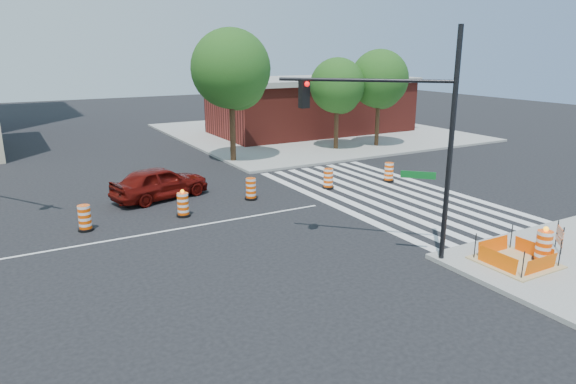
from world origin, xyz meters
The scene contains 18 objects.
ground centered at (0.00, 0.00, 0.00)m, with size 120.00×120.00×0.00m, color black.
sidewalk_ne centered at (18.00, 18.00, 0.07)m, with size 22.00×22.00×0.15m, color gray.
crosswalk_east centered at (10.95, 0.00, 0.01)m, with size 6.75×13.50×0.01m.
lane_centerline centered at (0.00, 0.00, 0.01)m, with size 14.00×0.12×0.01m, color silver.
excavation_pit centered at (9.00, -9.00, 0.22)m, with size 2.20×2.20×0.90m.
brick_storefront centered at (18.00, 18.00, 2.32)m, with size 16.50×8.50×4.60m.
red_coupe centered at (1.21, 4.60, 0.79)m, with size 1.86×4.61×1.57m, color #5C0C07.
signal_pole_se centered at (6.10, -6.42, 4.57)m, with size 4.12×4.01×7.44m.
pit_drum centered at (9.82, -9.37, 0.66)m, with size 0.62×0.62×1.23m.
barricade centered at (11.22, -9.01, 0.69)m, with size 0.60×0.63×0.97m.
tree_north_c centered at (7.54, 10.40, 5.47)m, with size 4.79×4.79×8.15m.
tree_north_d centered at (15.39, 10.51, 4.28)m, with size 3.75×3.75×6.37m.
tree_north_e centered at (18.62, 10.02, 4.64)m, with size 4.07×4.07×6.91m.
median_drum_2 centered at (-2.62, 1.61, 0.48)m, with size 0.60×0.60×1.02m.
median_drum_3 centered at (1.29, 1.45, 0.49)m, with size 0.60×0.60×1.18m.
median_drum_4 centered at (4.90, 2.35, 0.48)m, with size 0.60×0.60×1.02m.
median_drum_5 centered at (9.19, 2.21, 0.48)m, with size 0.60×0.60×1.02m.
median_drum_6 centered at (12.82, 1.81, 0.48)m, with size 0.60×0.60×1.02m.
Camera 1 is at (-5.05, -18.82, 6.85)m, focal length 32.00 mm.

